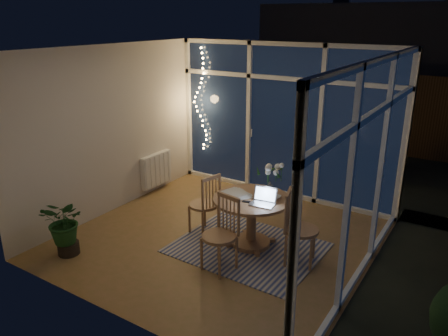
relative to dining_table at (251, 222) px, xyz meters
The scene contains 25 objects.
floor 0.59m from the dining_table, behind, with size 4.00×4.00×0.00m, color olive.
ceiling 2.30m from the dining_table, behind, with size 4.00×4.00×0.00m, color white.
wall_back 2.20m from the dining_table, 103.48° to the left, with size 4.00×0.04×2.60m, color silver.
wall_front 2.33m from the dining_table, 102.57° to the right, with size 4.00×0.04×2.60m, color silver.
wall_left 2.64m from the dining_table, behind, with size 0.04×4.00×2.60m, color silver.
wall_right 1.81m from the dining_table, ahead, with size 0.04×4.00×2.60m, color silver.
window_wall_back 2.16m from the dining_table, 103.75° to the left, with size 4.00×0.10×2.60m, color white.
window_wall_right 1.77m from the dining_table, ahead, with size 0.10×4.00×2.60m, color white.
radiator 2.54m from the dining_table, 160.98° to the left, with size 0.10×0.70×0.58m, color white.
fairy_lights 3.02m from the dining_table, 139.44° to the left, with size 0.24×0.10×1.85m, color #FFC166, non-canonical shape.
garden_patio 4.95m from the dining_table, 89.56° to the left, with size 12.00×6.00×0.10m, color black.
garden_fence 5.47m from the dining_table, 94.86° to the left, with size 11.00×0.08×1.80m, color #392614.
neighbour_roof 8.63m from the dining_table, 91.10° to the left, with size 7.00×3.00×2.20m, color #30323A.
garden_shrubs 3.56m from the dining_table, 110.77° to the left, with size 0.90×0.90×0.90m, color black.
rug 0.36m from the dining_table, 90.00° to the right, with size 1.89×1.52×0.01m, color beige.
dining_table is the anchor object (origin of this frame).
chair_left 0.76m from the dining_table, behind, with size 0.43×0.43×0.94m, color brown.
chair_right 0.76m from the dining_table, ahead, with size 0.46×0.46×0.99m, color brown.
chair_front 0.76m from the dining_table, 92.59° to the right, with size 0.45×0.45×0.96m, color brown.
laptop 0.53m from the dining_table, 29.26° to the right, with size 0.31×0.27×0.23m, color #B6B6BB, non-canonical shape.
flower_vase 0.53m from the dining_table, 55.21° to the left, with size 0.20×0.20×0.21m, color white.
bowl 0.48m from the dining_table, 28.99° to the left, with size 0.15×0.15×0.04m, color white.
newspapers 0.43m from the dining_table, behind, with size 0.34×0.26×0.02m, color white.
phone 0.39m from the dining_table, 89.05° to the right, with size 0.10×0.05×0.01m, color black.
potted_plant 2.44m from the dining_table, 141.99° to the right, with size 0.54×0.47×0.76m, color #18441B.
Camera 1 is at (3.02, -4.61, 2.99)m, focal length 35.00 mm.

